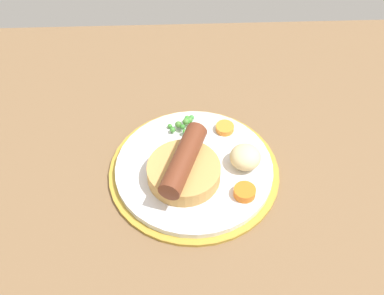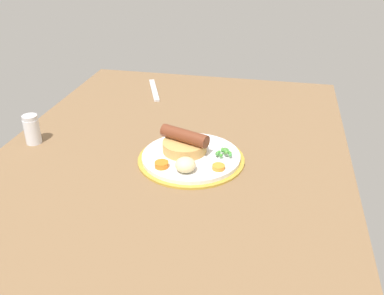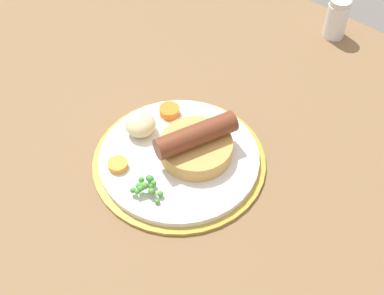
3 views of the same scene
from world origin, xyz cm
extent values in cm
cube|color=brown|center=(0.00, 0.00, 1.50)|extent=(110.00, 80.00, 3.00)
cylinder|color=#B79333|center=(-2.02, -4.98, 3.25)|extent=(23.77, 23.77, 0.50)
cylinder|color=silver|center=(-2.02, -4.98, 3.70)|extent=(21.87, 21.87, 1.40)
cylinder|color=tan|center=(-0.56, -3.18, 5.57)|extent=(9.91, 9.91, 2.33)
cylinder|color=#33190C|center=(-0.56, -3.18, 6.58)|extent=(7.93, 7.93, 0.30)
cylinder|color=brown|center=(-0.56, -3.18, 8.19)|extent=(6.73, 11.63, 2.92)
sphere|color=#4A8C38|center=(-1.64, -12.76, 5.70)|extent=(0.96, 0.96, 0.96)
sphere|color=green|center=(-1.19, -12.85, 5.67)|extent=(0.76, 0.76, 0.76)
sphere|color=#44943A|center=(0.84, -11.60, 5.00)|extent=(0.82, 0.82, 0.82)
sphere|color=green|center=(-1.29, -13.04, 5.64)|extent=(0.85, 0.85, 0.85)
sphere|color=#4D9531|center=(-1.34, -13.47, 5.45)|extent=(0.77, 0.77, 0.77)
sphere|color=#418237|center=(-1.93, -10.81, 5.16)|extent=(0.90, 0.90, 0.90)
sphere|color=#458C3E|center=(-1.21, -12.58, 5.76)|extent=(0.76, 0.76, 0.76)
sphere|color=#459134|center=(-1.47, -12.75, 5.70)|extent=(0.87, 0.87, 0.87)
sphere|color=green|center=(-2.44, -11.70, 5.24)|extent=(0.78, 0.78, 0.78)
sphere|color=#41913F|center=(-1.99, -13.64, 5.32)|extent=(0.81, 0.81, 0.81)
sphere|color=green|center=(-1.28, -12.47, 5.76)|extent=(0.85, 0.85, 0.85)
sphere|color=green|center=(-0.91, -11.04, 5.19)|extent=(0.72, 0.72, 0.72)
sphere|color=#498533|center=(0.07, -12.26, 5.41)|extent=(0.98, 0.98, 0.98)
sphere|color=#398B35|center=(-1.66, -10.81, 5.21)|extent=(0.93, 0.93, 0.93)
sphere|color=#38852F|center=(-0.61, -11.77, 5.40)|extent=(0.75, 0.75, 0.75)
sphere|color=#4D8E3A|center=(-1.10, -12.41, 5.80)|extent=(0.98, 0.98, 0.98)
sphere|color=#428E33|center=(1.24, -12.58, 4.75)|extent=(0.70, 0.70, 0.70)
ellipsoid|color=beige|center=(-9.05, -5.25, 5.92)|extent=(5.91, 5.91, 3.03)
cylinder|color=orange|center=(-8.48, 0.28, 5.00)|extent=(3.97, 3.97, 1.19)
cylinder|color=orange|center=(-6.79, -11.83, 4.85)|extent=(3.42, 3.42, 0.89)
cube|color=silver|center=(37.92, 15.27, 3.30)|extent=(17.33, 8.09, 0.60)
cylinder|color=silver|center=(-1.48, 33.70, 6.06)|extent=(3.70, 3.70, 6.11)
cylinder|color=silver|center=(-1.48, 33.70, 9.61)|extent=(3.51, 3.51, 1.00)
camera|label=1|loc=(0.07, 41.62, 61.65)|focal=50.00mm
camera|label=2|loc=(-82.78, -22.08, 50.74)|focal=40.00mm
camera|label=3|loc=(30.43, -38.84, 59.78)|focal=50.00mm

